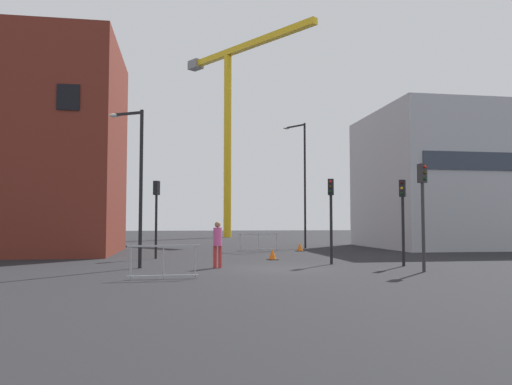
# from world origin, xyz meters

# --- Properties ---
(ground) EXTENTS (160.00, 160.00, 0.00)m
(ground) POSITION_xyz_m (0.00, 0.00, 0.00)
(ground) COLOR black
(brick_building) EXTENTS (9.62, 9.05, 11.96)m
(brick_building) POSITION_xyz_m (-12.13, 10.66, 5.98)
(brick_building) COLOR maroon
(brick_building) RESTS_ON ground
(office_block) EXTENTS (9.85, 10.48, 9.52)m
(office_block) POSITION_xyz_m (14.64, 13.39, 4.76)
(office_block) COLOR #A8AAB2
(office_block) RESTS_ON ground
(construction_crane) EXTENTS (12.58, 16.99, 22.26)m
(construction_crane) POSITION_xyz_m (2.08, 37.25, 15.17)
(construction_crane) COLOR gold
(construction_crane) RESTS_ON ground
(streetlamp_tall) EXTENTS (1.27, 1.62, 8.62)m
(streetlamp_tall) POSITION_xyz_m (4.61, 13.90, 5.02)
(streetlamp_tall) COLOR black
(streetlamp_tall) RESTS_ON ground
(streetlamp_short) EXTENTS (1.42, 0.83, 6.27)m
(streetlamp_short) POSITION_xyz_m (-5.45, 1.01, 3.73)
(streetlamp_short) COLOR black
(streetlamp_short) RESTS_ON ground
(traffic_light_verge) EXTENTS (0.28, 0.39, 3.94)m
(traffic_light_verge) POSITION_xyz_m (5.02, -2.17, 2.65)
(traffic_light_verge) COLOR #2D2D30
(traffic_light_verge) RESTS_ON ground
(traffic_light_median) EXTENTS (0.33, 0.39, 3.66)m
(traffic_light_median) POSITION_xyz_m (2.68, 1.44, 2.48)
(traffic_light_median) COLOR black
(traffic_light_median) RESTS_ON ground
(traffic_light_island) EXTENTS (0.34, 0.39, 3.84)m
(traffic_light_island) POSITION_xyz_m (-4.90, 5.89, 2.59)
(traffic_light_island) COLOR black
(traffic_light_island) RESTS_ON ground
(traffic_light_near) EXTENTS (0.35, 0.38, 3.54)m
(traffic_light_near) POSITION_xyz_m (5.34, 0.13, 2.40)
(traffic_light_near) COLOR black
(traffic_light_near) RESTS_ON ground
(pedestrian_walking) EXTENTS (0.34, 0.34, 1.82)m
(pedestrian_walking) POSITION_xyz_m (-2.26, 0.52, 1.07)
(pedestrian_walking) COLOR red
(pedestrian_walking) RESTS_ON ground
(safety_barrier_right_run) EXTENTS (2.57, 0.30, 1.08)m
(safety_barrier_right_run) POSITION_xyz_m (1.07, 11.10, 0.56)
(safety_barrier_right_run) COLOR #9EA0A5
(safety_barrier_right_run) RESTS_ON ground
(safety_barrier_mid_span) EXTENTS (2.24, 0.14, 1.08)m
(safety_barrier_mid_span) POSITION_xyz_m (-4.25, -2.99, 0.56)
(safety_barrier_mid_span) COLOR #9EA0A5
(safety_barrier_mid_span) RESTS_ON ground
(traffic_cone_by_barrier) EXTENTS (0.51, 0.51, 0.52)m
(traffic_cone_by_barrier) POSITION_xyz_m (0.66, 4.25, 0.24)
(traffic_cone_by_barrier) COLOR black
(traffic_cone_by_barrier) RESTS_ON ground
(traffic_cone_on_verge) EXTENTS (0.53, 0.53, 0.54)m
(traffic_cone_on_verge) POSITION_xyz_m (3.60, 10.68, 0.25)
(traffic_cone_on_verge) COLOR black
(traffic_cone_on_verge) RESTS_ON ground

